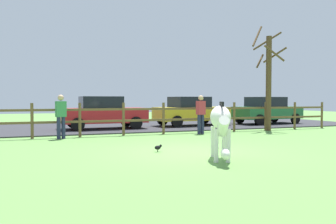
{
  "coord_description": "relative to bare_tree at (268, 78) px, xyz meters",
  "views": [
    {
      "loc": [
        -3.99,
        -8.91,
        1.46
      ],
      "look_at": [
        -0.03,
        1.41,
        1.07
      ],
      "focal_mm": 37.43,
      "sensor_mm": 36.0,
      "label": 1
    }
  ],
  "objects": [
    {
      "name": "ground_plane",
      "position": [
        -6.3,
        -4.76,
        -2.47
      ],
      "size": [
        60.0,
        60.0,
        0.0
      ],
      "primitive_type": "plane",
      "color": "#5B8C42"
    },
    {
      "name": "parking_asphalt",
      "position": [
        -6.3,
        4.54,
        -2.45
      ],
      "size": [
        28.0,
        7.4,
        0.05
      ],
      "primitive_type": "cube",
      "color": "#2D2D33",
      "rests_on": "ground_plane"
    },
    {
      "name": "paddock_fence",
      "position": [
        -6.89,
        0.24,
        -1.72
      ],
      "size": [
        20.93,
        0.11,
        1.33
      ],
      "color": "brown",
      "rests_on": "ground_plane"
    },
    {
      "name": "bare_tree",
      "position": [
        0.0,
        0.0,
        0.0
      ],
      "size": [
        1.77,
        1.55,
        5.04
      ],
      "color": "#513A23",
      "rests_on": "ground_plane"
    },
    {
      "name": "zebra",
      "position": [
        -6.1,
        -6.29,
        -1.55
      ],
      "size": [
        1.01,
        1.83,
        1.41
      ],
      "color": "white",
      "rests_on": "ground_plane"
    },
    {
      "name": "crow_on_grass",
      "position": [
        -7.07,
        -4.5,
        -2.35
      ],
      "size": [
        0.21,
        0.1,
        0.2
      ],
      "color": "black",
      "rests_on": "ground_plane"
    },
    {
      "name": "parked_car_yellow",
      "position": [
        -2.33,
        3.58,
        -1.63
      ],
      "size": [
        4.14,
        2.18,
        1.56
      ],
      "color": "yellow",
      "rests_on": "parking_asphalt"
    },
    {
      "name": "parked_car_green",
      "position": [
        2.45,
        3.34,
        -1.63
      ],
      "size": [
        4.15,
        2.21,
        1.56
      ],
      "color": "#236B38",
      "rests_on": "parking_asphalt"
    },
    {
      "name": "parked_car_red",
      "position": [
        -7.17,
        3.19,
        -1.63
      ],
      "size": [
        4.03,
        1.94,
        1.56
      ],
      "color": "red",
      "rests_on": "parking_asphalt"
    },
    {
      "name": "visitor_left_of_tree",
      "position": [
        -9.36,
        -0.18,
        -1.57
      ],
      "size": [
        0.41,
        0.31,
        1.64
      ],
      "color": "#232847",
      "rests_on": "ground_plane"
    },
    {
      "name": "visitor_right_of_tree",
      "position": [
        -3.67,
        -0.3,
        -1.57
      ],
      "size": [
        0.4,
        0.29,
        1.64
      ],
      "color": "#232847",
      "rests_on": "ground_plane"
    }
  ]
}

